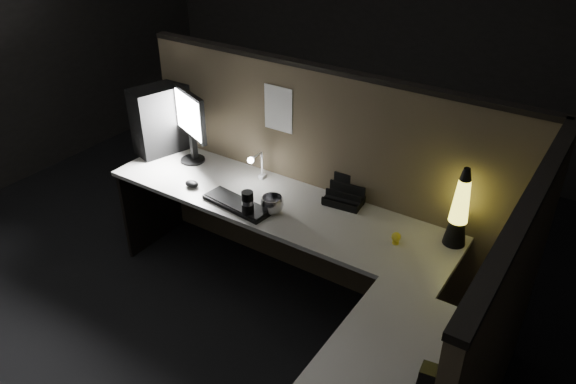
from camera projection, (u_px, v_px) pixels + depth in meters
The scene contains 16 objects.
floor at pixel (241, 357), 3.36m from camera, with size 6.00×6.00×0.00m, color black.
room_shell at pixel (225, 103), 2.52m from camera, with size 6.00×6.00×6.00m.
partition_back at pixel (323, 183), 3.64m from camera, with size 2.66×0.06×1.50m, color brown.
partition_right at pixel (492, 349), 2.42m from camera, with size 0.06×1.66×1.50m, color brown.
desk at pixel (289, 269), 3.16m from camera, with size 2.60×1.60×0.73m.
pc_tower at pixel (165, 118), 3.99m from camera, with size 0.21×0.46×0.48m, color black.
monitor at pixel (190, 120), 3.80m from camera, with size 0.38×0.19×0.51m.
keyboard at pixel (237, 204), 3.44m from camera, with size 0.46×0.15×0.02m, color black.
mouse at pixel (192, 184), 3.63m from camera, with size 0.10×0.07×0.04m, color black.
clip_lamp at pixel (257, 165), 3.63m from camera, with size 0.04×0.16×0.21m.
organizer at pixel (346, 196), 3.47m from camera, with size 0.25×0.23×0.17m.
lava_lamp at pixel (459, 213), 3.01m from camera, with size 0.13×0.13×0.47m.
travel_mug at pixel (248, 204), 3.30m from camera, with size 0.07×0.07×0.17m, color black.
steel_mug at pixel (272, 205), 3.35m from camera, with size 0.14×0.14×0.11m, color #BABAC2.
figurine at pixel (396, 237), 3.09m from camera, with size 0.05×0.05×0.05m, color yellow.
pinned_paper at pixel (278, 109), 3.53m from camera, with size 0.21×0.00×0.30m, color white.
Camera 1 is at (1.54, -1.82, 2.58)m, focal length 35.00 mm.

